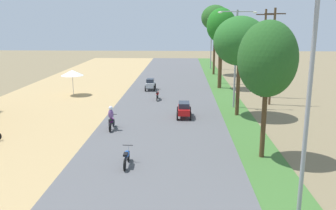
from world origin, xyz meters
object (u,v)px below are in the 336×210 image
object	(u,v)px
car_sedan_red	(184,109)
median_tree_fourth	(215,18)
vendor_umbrella	(72,73)
motorbike_ahead_fourth	(157,94)
median_tree_second	(240,41)
utility_pole_near	(272,55)
car_hatchback_silver	(150,84)
streetlamp_near	(309,93)
streetlamp_mid	(236,53)
median_tree_nearest	(267,59)
motorbike_ahead_second	(127,156)
median_tree_third	(221,26)
streetlamp_farthest	(211,38)
motorbike_ahead_third	(111,118)
utility_pole_far	(264,52)
streetlamp_far	(220,46)

from	to	relation	value
car_sedan_red	median_tree_fourth	bearing A→B (deg)	79.80
vendor_umbrella	motorbike_ahead_fourth	world-z (taller)	vendor_umbrella
median_tree_second	utility_pole_near	size ratio (longest dim) A/B	0.91
car_sedan_red	car_hatchback_silver	size ratio (longest dim) A/B	1.13
streetlamp_near	streetlamp_mid	distance (m)	17.72
utility_pole_near	car_sedan_red	size ratio (longest dim) A/B	3.72
median_tree_nearest	motorbike_ahead_second	bearing A→B (deg)	-167.73
motorbike_ahead_second	median_tree_second	bearing A→B (deg)	56.02
streetlamp_near	streetlamp_mid	size ratio (longest dim) A/B	1.01
median_tree_third	motorbike_ahead_second	bearing A→B (deg)	-107.12
streetlamp_farthest	motorbike_ahead_fourth	world-z (taller)	streetlamp_farthest
median_tree_third	streetlamp_farthest	size ratio (longest dim) A/B	1.02
streetlamp_near	motorbike_ahead_third	size ratio (longest dim) A/B	4.58
utility_pole_near	utility_pole_far	world-z (taller)	utility_pole_far
utility_pole_near	car_sedan_red	world-z (taller)	utility_pole_near
median_tree_fourth	motorbike_ahead_third	world-z (taller)	median_tree_fourth
motorbike_ahead_second	motorbike_ahead_third	size ratio (longest dim) A/B	1.00
median_tree_fourth	motorbike_ahead_second	world-z (taller)	median_tree_fourth
streetlamp_near	streetlamp_farthest	size ratio (longest dim) A/B	0.98
car_sedan_red	streetlamp_near	bearing A→B (deg)	-73.11
utility_pole_far	median_tree_second	bearing A→B (deg)	-115.13
median_tree_second	car_sedan_red	size ratio (longest dim) A/B	3.37
median_tree_third	car_hatchback_silver	size ratio (longest dim) A/B	4.32
motorbike_ahead_second	streetlamp_far	bearing A→B (deg)	74.27
car_sedan_red	motorbike_ahead_second	bearing A→B (deg)	-107.03
utility_pole_near	utility_pole_far	xyz separation A→B (m)	(-0.02, 3.31, 0.00)
car_sedan_red	motorbike_ahead_fourth	bearing A→B (deg)	111.26
median_tree_second	utility_pole_far	xyz separation A→B (m)	(3.46, 7.38, -1.41)
utility_pole_near	utility_pole_far	size ratio (longest dim) A/B	1.00
car_sedan_red	utility_pole_far	bearing A→B (deg)	47.54
streetlamp_mid	streetlamp_farthest	xyz separation A→B (m)	(0.00, 26.15, 0.16)
median_tree_fourth	streetlamp_far	world-z (taller)	median_tree_fourth
streetlamp_far	motorbike_ahead_fourth	distance (m)	12.45
motorbike_ahead_fourth	streetlamp_far	bearing A→B (deg)	55.14
median_tree_fourth	streetlamp_mid	bearing A→B (deg)	-89.89
vendor_umbrella	median_tree_third	bearing A→B (deg)	17.15
car_sedan_red	vendor_umbrella	bearing A→B (deg)	143.21
vendor_umbrella	median_tree_nearest	size ratio (longest dim) A/B	0.35
streetlamp_farthest	median_tree_second	bearing A→B (deg)	-90.21
car_hatchback_silver	motorbike_ahead_fourth	size ratio (longest dim) A/B	1.11
median_tree_second	streetlamp_far	xyz separation A→B (m)	(0.10, 15.07, -1.27)
motorbike_ahead_second	utility_pole_far	bearing A→B (deg)	59.48
utility_pole_far	utility_pole_near	bearing A→B (deg)	-89.57
streetlamp_far	motorbike_ahead_fourth	size ratio (longest dim) A/B	4.30
median_tree_nearest	streetlamp_far	xyz separation A→B (m)	(0.09, 24.08, -0.81)
median_tree_third	motorbike_ahead_fourth	size ratio (longest dim) A/B	4.81
streetlamp_farthest	motorbike_ahead_second	world-z (taller)	streetlamp_farthest
vendor_umbrella	motorbike_ahead_second	bearing A→B (deg)	-65.56
vendor_umbrella	utility_pole_far	bearing A→B (deg)	0.25
motorbike_ahead_fourth	median_tree_fourth	bearing A→B (deg)	68.73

